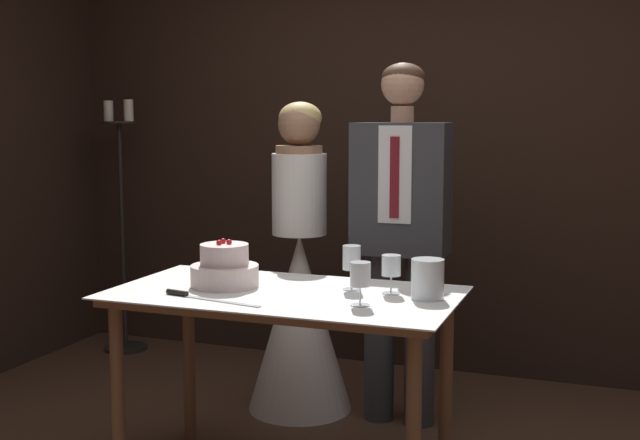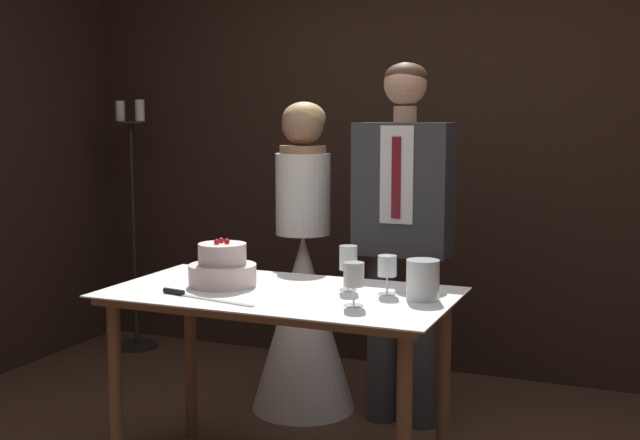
% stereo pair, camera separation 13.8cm
% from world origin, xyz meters
% --- Properties ---
extents(wall_back, '(4.94, 0.12, 2.56)m').
position_xyz_m(wall_back, '(0.00, 1.95, 1.28)').
color(wall_back, black).
rests_on(wall_back, ground_plane).
extents(cake_table, '(1.40, 0.76, 0.81)m').
position_xyz_m(cake_table, '(-0.20, 0.16, 0.71)').
color(cake_table, brown).
rests_on(cake_table, ground_plane).
extents(tiered_cake, '(0.28, 0.28, 0.20)m').
position_xyz_m(tiered_cake, '(-0.48, 0.18, 0.89)').
color(tiered_cake, beige).
rests_on(tiered_cake, cake_table).
extents(cake_knife, '(0.45, 0.10, 0.02)m').
position_xyz_m(cake_knife, '(-0.49, -0.06, 0.82)').
color(cake_knife, silver).
rests_on(cake_knife, cake_table).
extents(wine_glass_near, '(0.08, 0.08, 0.17)m').
position_xyz_m(wine_glass_near, '(0.16, 0.03, 0.93)').
color(wine_glass_near, silver).
rests_on(wine_glass_near, cake_table).
extents(wine_glass_middle, '(0.08, 0.08, 0.16)m').
position_xyz_m(wine_glass_middle, '(0.22, 0.27, 0.92)').
color(wine_glass_middle, silver).
rests_on(wine_glass_middle, cake_table).
extents(wine_glass_far, '(0.07, 0.07, 0.18)m').
position_xyz_m(wine_glass_far, '(0.05, 0.29, 0.94)').
color(wine_glass_far, silver).
rests_on(wine_glass_far, cake_table).
extents(hurricane_candle, '(0.13, 0.13, 0.16)m').
position_xyz_m(hurricane_candle, '(0.37, 0.24, 0.89)').
color(hurricane_candle, silver).
rests_on(hurricane_candle, cake_table).
extents(bride, '(0.54, 0.54, 1.59)m').
position_xyz_m(bride, '(-0.46, 0.99, 0.59)').
color(bride, white).
rests_on(bride, ground_plane).
extents(groom, '(0.46, 0.25, 1.78)m').
position_xyz_m(groom, '(0.07, 0.99, 1.01)').
color(groom, '#38383D').
rests_on(groom, ground_plane).
extents(candle_stand, '(0.28, 0.28, 1.63)m').
position_xyz_m(candle_stand, '(-1.94, 1.60, 0.76)').
color(candle_stand, black).
rests_on(candle_stand, ground_plane).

